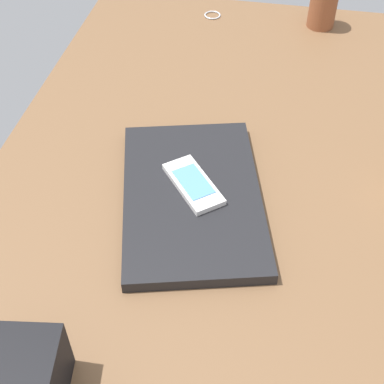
{
  "coord_description": "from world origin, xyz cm",
  "views": [
    {
      "loc": [
        -65.58,
        -5.73,
        65.42
      ],
      "look_at": [
        -7.53,
        5.28,
        5.0
      ],
      "focal_mm": 51.46,
      "sensor_mm": 36.0,
      "label": 1
    }
  ],
  "objects": [
    {
      "name": "desk_surface",
      "position": [
        0.0,
        0.0,
        1.5
      ],
      "size": [
        120.0,
        80.0,
        3.0
      ],
      "primitive_type": "cube",
      "color": "brown",
      "rests_on": "ground"
    },
    {
      "name": "key_ring",
      "position": [
        51.39,
        11.64,
        3.18
      ],
      "size": [
        3.8,
        3.8,
        0.36
      ],
      "primitive_type": "torus",
      "color": "silver",
      "rests_on": "desk_surface"
    },
    {
      "name": "cell_phone_on_laptop",
      "position": [
        -6.21,
        5.33,
        5.47
      ],
      "size": [
        12.32,
        11.26,
        1.06
      ],
      "color": "silver",
      "rests_on": "laptop_closed"
    },
    {
      "name": "pen_cup",
      "position": [
        51.45,
        -12.9,
        7.93
      ],
      "size": [
        6.02,
        6.02,
        9.86
      ],
      "primitive_type": "cylinder",
      "color": "brown",
      "rests_on": "desk_surface"
    },
    {
      "name": "laptop_closed",
      "position": [
        -7.53,
        5.28,
        3.98
      ],
      "size": [
        37.12,
        28.62,
        1.97
      ],
      "primitive_type": "cube",
      "rotation": [
        0.0,
        0.0,
        0.25
      ],
      "color": "black",
      "rests_on": "desk_surface"
    }
  ]
}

